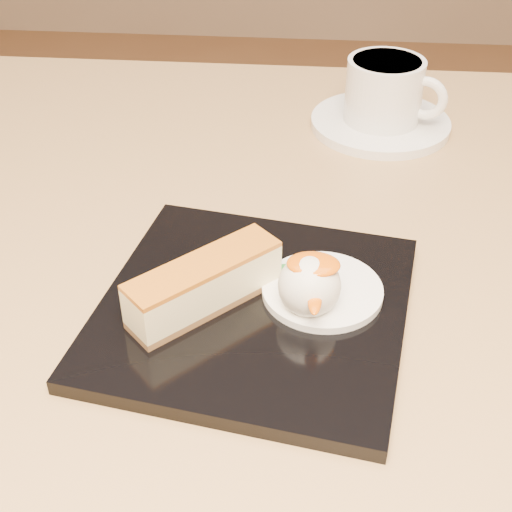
# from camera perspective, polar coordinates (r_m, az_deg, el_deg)

# --- Properties ---
(table) EXTENTS (0.80, 0.80, 0.72)m
(table) POSITION_cam_1_polar(r_m,az_deg,el_deg) (0.70, -2.70, -9.46)
(table) COLOR black
(table) RESTS_ON ground
(dessert_plate) EXTENTS (0.25, 0.25, 0.01)m
(dessert_plate) POSITION_cam_1_polar(r_m,az_deg,el_deg) (0.53, -0.19, -4.25)
(dessert_plate) COLOR black
(dessert_plate) RESTS_ON table
(cheesecake) EXTENTS (0.11, 0.11, 0.04)m
(cheesecake) POSITION_cam_1_polar(r_m,az_deg,el_deg) (0.51, -4.15, -2.26)
(cheesecake) COLOR brown
(cheesecake) RESTS_ON dessert_plate
(cream_smear) EXTENTS (0.09, 0.09, 0.01)m
(cream_smear) POSITION_cam_1_polar(r_m,az_deg,el_deg) (0.53, 5.33, -2.75)
(cream_smear) COLOR white
(cream_smear) RESTS_ON dessert_plate
(ice_cream_scoop) EXTENTS (0.04, 0.04, 0.04)m
(ice_cream_scoop) POSITION_cam_1_polar(r_m,az_deg,el_deg) (0.50, 4.29, -2.38)
(ice_cream_scoop) COLOR white
(ice_cream_scoop) RESTS_ON cream_smear
(mango_sauce) EXTENTS (0.04, 0.03, 0.01)m
(mango_sauce) POSITION_cam_1_polar(r_m,az_deg,el_deg) (0.49, 4.62, -0.66)
(mango_sauce) COLOR #E05D07
(mango_sauce) RESTS_ON ice_cream_scoop
(mint_sprig) EXTENTS (0.03, 0.02, 0.00)m
(mint_sprig) POSITION_cam_1_polar(r_m,az_deg,el_deg) (0.55, 2.32, -0.64)
(mint_sprig) COLOR green
(mint_sprig) RESTS_ON cream_smear
(saucer) EXTENTS (0.15, 0.15, 0.01)m
(saucer) POSITION_cam_1_polar(r_m,az_deg,el_deg) (0.80, 9.90, 10.42)
(saucer) COLOR white
(saucer) RESTS_ON table
(coffee_cup) EXTENTS (0.11, 0.08, 0.07)m
(coffee_cup) POSITION_cam_1_polar(r_m,az_deg,el_deg) (0.78, 10.36, 12.96)
(coffee_cup) COLOR white
(coffee_cup) RESTS_ON saucer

